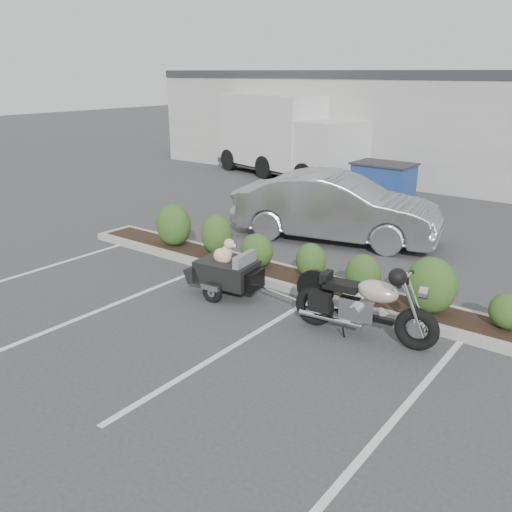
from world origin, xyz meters
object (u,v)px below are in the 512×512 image
Objects in this scene: motorcycle at (363,305)px; dumpster at (383,182)px; pet_trailer at (226,271)px; delivery_truck at (289,138)px; sedan at (336,207)px.

dumpster is at bearing 106.27° from motorcycle.
dumpster reaches higher than pet_trailer.
delivery_truck is at bearing 160.70° from dumpster.
pet_trailer is (-2.79, 0.02, -0.07)m from motorcycle.
pet_trailer is 0.26× the size of delivery_truck.
delivery_truck is at bearing 122.14° from motorcycle.
delivery_truck reaches higher than pet_trailer.
dumpster is (-3.80, 8.97, 0.09)m from motorcycle.
dumpster is (-0.88, 4.63, -0.19)m from sedan.
sedan is (-2.92, 4.33, 0.28)m from motorcycle.
motorcycle reaches higher than dumpster.
delivery_truck is at bearing 112.02° from pet_trailer.
delivery_truck reaches higher than dumpster.
pet_trailer is 12.33m from delivery_truck.
pet_trailer is 4.33m from sedan.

